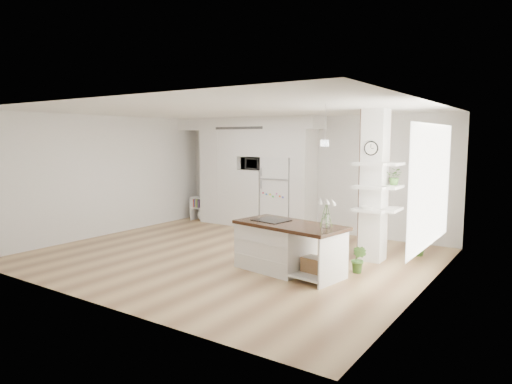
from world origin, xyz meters
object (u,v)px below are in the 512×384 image
refrigerator (281,193)px  floor_plant_a (359,259)px  kitchen_island (281,245)px  bookshelf (202,210)px

refrigerator → floor_plant_a: (2.93, -2.40, -0.64)m
kitchen_island → bookshelf: 4.99m
kitchen_island → bookshelf: kitchen_island is taller
kitchen_island → bookshelf: (-4.13, 2.78, -0.15)m
bookshelf → floor_plant_a: size_ratio=1.35×
bookshelf → kitchen_island: bearing=-33.8°
kitchen_island → floor_plant_a: bearing=35.8°
floor_plant_a → kitchen_island: bearing=-153.5°
bookshelf → floor_plant_a: 5.72m
kitchen_island → floor_plant_a: kitchen_island is taller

